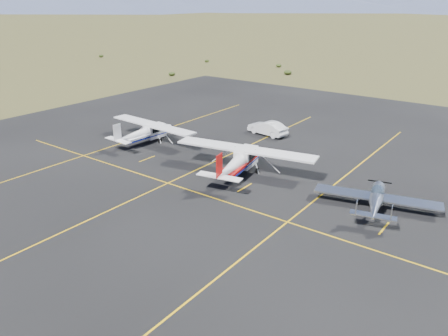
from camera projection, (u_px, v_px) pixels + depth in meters
ground at (350, 199)px, 32.72m from camera, size 1600.00×1600.00×0.00m
apron at (270, 177)px, 36.60m from camera, size 72.00×72.00×0.02m
aircraft_low_wing at (376, 198)px, 30.68m from camera, size 6.47×8.85×1.92m
aircraft_cessna at (239, 160)px, 36.43m from camera, size 7.80×12.50×3.16m
aircraft_plain at (145, 132)px, 44.53m from camera, size 6.64×11.08×2.80m
sedan at (268, 128)px, 47.56m from camera, size 2.23×4.77×1.51m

